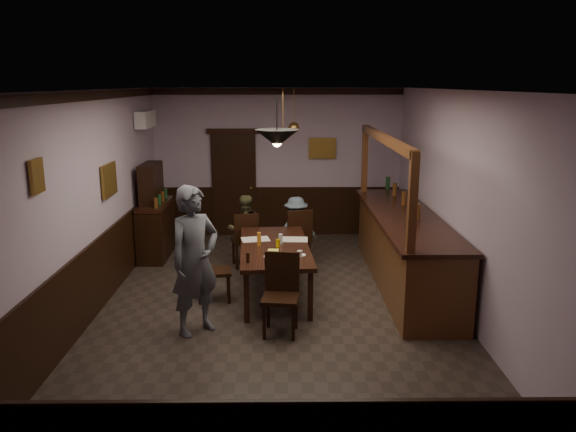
{
  "coord_description": "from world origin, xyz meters",
  "views": [
    {
      "loc": [
        0.08,
        -7.37,
        3.09
      ],
      "look_at": [
        0.17,
        0.78,
        1.15
      ],
      "focal_mm": 35.0,
      "sensor_mm": 36.0,
      "label": 1
    }
  ],
  "objects_px": {
    "chair_far_right": "(298,235)",
    "chair_near": "(281,290)",
    "soda_can": "(278,243)",
    "chair_far_left": "(245,237)",
    "pendant_brass_mid": "(283,134)",
    "dining_table": "(275,250)",
    "person_standing": "(195,261)",
    "chair_side": "(211,267)",
    "pendant_iron": "(277,138)",
    "coffee_cup": "(300,253)",
    "person_seated_left": "(245,229)",
    "pendant_brass_far": "(294,128)",
    "person_seated_right": "(296,229)",
    "sideboard": "(155,220)",
    "bar_counter": "(404,247)"
  },
  "relations": [
    {
      "from": "dining_table",
      "to": "sideboard",
      "type": "bearing_deg",
      "value": 138.78
    },
    {
      "from": "person_seated_left",
      "to": "pendant_brass_far",
      "type": "xyz_separation_m",
      "value": [
        0.87,
        0.76,
        1.69
      ]
    },
    {
      "from": "soda_can",
      "to": "bar_counter",
      "type": "relative_size",
      "value": 0.03
    },
    {
      "from": "person_standing",
      "to": "coffee_cup",
      "type": "distance_m",
      "value": 1.54
    },
    {
      "from": "chair_near",
      "to": "chair_side",
      "type": "xyz_separation_m",
      "value": [
        -1.01,
        1.05,
        -0.04
      ]
    },
    {
      "from": "chair_near",
      "to": "sideboard",
      "type": "relative_size",
      "value": 0.6
    },
    {
      "from": "dining_table",
      "to": "chair_near",
      "type": "xyz_separation_m",
      "value": [
        0.1,
        -1.31,
        -0.13
      ]
    },
    {
      "from": "dining_table",
      "to": "coffee_cup",
      "type": "distance_m",
      "value": 0.66
    },
    {
      "from": "bar_counter",
      "to": "pendant_iron",
      "type": "height_order",
      "value": "pendant_iron"
    },
    {
      "from": "pendant_iron",
      "to": "soda_can",
      "type": "bearing_deg",
      "value": 90.07
    },
    {
      "from": "chair_far_left",
      "to": "pendant_brass_far",
      "type": "distance_m",
      "value": 2.22
    },
    {
      "from": "dining_table",
      "to": "chair_far_right",
      "type": "xyz_separation_m",
      "value": [
        0.39,
        1.29,
        -0.13
      ]
    },
    {
      "from": "person_seated_right",
      "to": "chair_far_right",
      "type": "bearing_deg",
      "value": 80.67
    },
    {
      "from": "person_seated_left",
      "to": "pendant_iron",
      "type": "distance_m",
      "value": 2.99
    },
    {
      "from": "person_seated_right",
      "to": "sideboard",
      "type": "xyz_separation_m",
      "value": [
        -2.54,
        0.34,
        0.1
      ]
    },
    {
      "from": "chair_near",
      "to": "person_standing",
      "type": "xyz_separation_m",
      "value": [
        -1.07,
        0.0,
        0.39
      ]
    },
    {
      "from": "person_standing",
      "to": "soda_can",
      "type": "distance_m",
      "value": 1.6
    },
    {
      "from": "person_standing",
      "to": "bar_counter",
      "type": "bearing_deg",
      "value": -12.94
    },
    {
      "from": "coffee_cup",
      "to": "soda_can",
      "type": "xyz_separation_m",
      "value": [
        -0.31,
        0.46,
        0.01
      ]
    },
    {
      "from": "chair_far_right",
      "to": "chair_near",
      "type": "xyz_separation_m",
      "value": [
        -0.29,
        -2.61,
        0.01
      ]
    },
    {
      "from": "bar_counter",
      "to": "person_seated_left",
      "type": "bearing_deg",
      "value": 157.01
    },
    {
      "from": "chair_side",
      "to": "pendant_brass_mid",
      "type": "distance_m",
      "value": 2.39
    },
    {
      "from": "dining_table",
      "to": "person_standing",
      "type": "xyz_separation_m",
      "value": [
        -0.97,
        -1.31,
        0.26
      ]
    },
    {
      "from": "person_standing",
      "to": "pendant_brass_far",
      "type": "distance_m",
      "value": 4.05
    },
    {
      "from": "chair_side",
      "to": "sideboard",
      "type": "height_order",
      "value": "sideboard"
    },
    {
      "from": "pendant_iron",
      "to": "pendant_brass_far",
      "type": "bearing_deg",
      "value": 84.8
    },
    {
      "from": "soda_can",
      "to": "pendant_brass_mid",
      "type": "bearing_deg",
      "value": 85.53
    },
    {
      "from": "coffee_cup",
      "to": "soda_can",
      "type": "bearing_deg",
      "value": 120.35
    },
    {
      "from": "dining_table",
      "to": "coffee_cup",
      "type": "height_order",
      "value": "coffee_cup"
    },
    {
      "from": "dining_table",
      "to": "sideboard",
      "type": "xyz_separation_m",
      "value": [
        -2.18,
        1.91,
        -0.0
      ]
    },
    {
      "from": "dining_table",
      "to": "soda_can",
      "type": "xyz_separation_m",
      "value": [
        0.05,
        -0.09,
        0.12
      ]
    },
    {
      "from": "person_standing",
      "to": "person_seated_right",
      "type": "xyz_separation_m",
      "value": [
        1.32,
        2.89,
        -0.36
      ]
    },
    {
      "from": "coffee_cup",
      "to": "chair_side",
      "type": "bearing_deg",
      "value": 163.91
    },
    {
      "from": "dining_table",
      "to": "coffee_cup",
      "type": "relative_size",
      "value": 28.22
    },
    {
      "from": "pendant_brass_mid",
      "to": "bar_counter",
      "type": "bearing_deg",
      "value": -15.27
    },
    {
      "from": "person_standing",
      "to": "pendant_brass_far",
      "type": "bearing_deg",
      "value": 26.94
    },
    {
      "from": "pendant_iron",
      "to": "chair_far_right",
      "type": "bearing_deg",
      "value": 80.85
    },
    {
      "from": "soda_can",
      "to": "chair_far_left",
      "type": "bearing_deg",
      "value": 112.83
    },
    {
      "from": "chair_far_left",
      "to": "bar_counter",
      "type": "distance_m",
      "value": 2.66
    },
    {
      "from": "chair_side",
      "to": "person_seated_right",
      "type": "distance_m",
      "value": 2.23
    },
    {
      "from": "dining_table",
      "to": "chair_near",
      "type": "distance_m",
      "value": 1.32
    },
    {
      "from": "coffee_cup",
      "to": "sideboard",
      "type": "relative_size",
      "value": 0.05
    },
    {
      "from": "pendant_brass_mid",
      "to": "dining_table",
      "type": "bearing_deg",
      "value": -97.78
    },
    {
      "from": "coffee_cup",
      "to": "pendant_brass_far",
      "type": "height_order",
      "value": "pendant_brass_far"
    },
    {
      "from": "chair_side",
      "to": "sideboard",
      "type": "distance_m",
      "value": 2.52
    },
    {
      "from": "chair_far_left",
      "to": "chair_far_right",
      "type": "distance_m",
      "value": 0.9
    },
    {
      "from": "pendant_iron",
      "to": "pendant_brass_far",
      "type": "height_order",
      "value": "same"
    },
    {
      "from": "coffee_cup",
      "to": "chair_near",
      "type": "bearing_deg",
      "value": -112.12
    },
    {
      "from": "chair_side",
      "to": "pendant_iron",
      "type": "relative_size",
      "value": 1.33
    },
    {
      "from": "chair_far_left",
      "to": "soda_can",
      "type": "bearing_deg",
      "value": 98.29
    }
  ]
}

